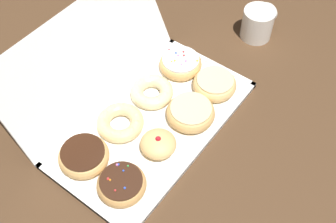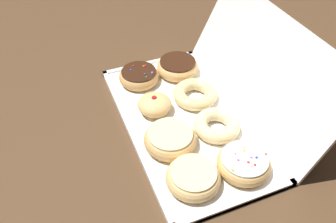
{
  "view_description": "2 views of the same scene",
  "coord_description": "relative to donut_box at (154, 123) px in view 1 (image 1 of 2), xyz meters",
  "views": [
    {
      "loc": [
        -0.46,
        -0.39,
        0.85
      ],
      "look_at": [
        0.04,
        -0.02,
        0.03
      ],
      "focal_mm": 44.73,
      "sensor_mm": 36.0,
      "label": 1
    },
    {
      "loc": [
        0.55,
        -0.26,
        0.61
      ],
      "look_at": [
        0.01,
        -0.05,
        0.06
      ],
      "focal_mm": 37.03,
      "sensor_mm": 36.0,
      "label": 2
    }
  ],
  "objects": [
    {
      "name": "ground_plane",
      "position": [
        0.0,
        0.0,
        -0.01
      ],
      "size": [
        3.0,
        3.0,
        0.0
      ],
      "primitive_type": "plane",
      "color": "#4C331E"
    },
    {
      "name": "donut_box",
      "position": [
        0.0,
        0.0,
        0.0
      ],
      "size": [
        0.52,
        0.28,
        0.01
      ],
      "color": "white",
      "rests_on": "ground"
    },
    {
      "name": "box_lid_open",
      "position": [
        0.0,
        0.2,
        0.11
      ],
      "size": [
        0.52,
        0.11,
        0.24
      ],
      "primitive_type": "cube",
      "rotation": [
        1.15,
        0.0,
        0.0
      ],
      "color": "white",
      "rests_on": "ground"
    },
    {
      "name": "sprinkle_donut_0",
      "position": [
        -0.18,
        -0.06,
        0.02
      ],
      "size": [
        0.11,
        0.11,
        0.04
      ],
      "color": "tan",
      "rests_on": "donut_box"
    },
    {
      "name": "jelly_filled_donut_1",
      "position": [
        -0.06,
        -0.06,
        0.03
      ],
      "size": [
        0.09,
        0.09,
        0.05
      ],
      "color": "#E5B770",
      "rests_on": "donut_box"
    },
    {
      "name": "glazed_ring_donut_2",
      "position": [
        0.07,
        -0.06,
        0.03
      ],
      "size": [
        0.12,
        0.12,
        0.04
      ],
      "color": "tan",
      "rests_on": "donut_box"
    },
    {
      "name": "glazed_ring_donut_3",
      "position": [
        0.18,
        -0.06,
        0.02
      ],
      "size": [
        0.11,
        0.11,
        0.04
      ],
      "color": "#E5B770",
      "rests_on": "donut_box"
    },
    {
      "name": "chocolate_frosted_donut_4",
      "position": [
        -0.18,
        0.06,
        0.03
      ],
      "size": [
        0.12,
        0.12,
        0.04
      ],
      "color": "tan",
      "rests_on": "donut_box"
    },
    {
      "name": "cruller_donut_5",
      "position": [
        -0.06,
        0.06,
        0.02
      ],
      "size": [
        0.12,
        0.12,
        0.03
      ],
      "color": "#EACC8C",
      "rests_on": "donut_box"
    },
    {
      "name": "cruller_donut_6",
      "position": [
        0.06,
        0.06,
        0.02
      ],
      "size": [
        0.11,
        0.11,
        0.04
      ],
      "color": "beige",
      "rests_on": "donut_box"
    },
    {
      "name": "sprinkle_donut_7",
      "position": [
        0.19,
        0.05,
        0.02
      ],
      "size": [
        0.12,
        0.12,
        0.04
      ],
      "color": "tan",
      "rests_on": "donut_box"
    },
    {
      "name": "coffee_mug",
      "position": [
        0.44,
        -0.04,
        0.04
      ],
      "size": [
        0.11,
        0.09,
        0.09
      ],
      "color": "white",
      "rests_on": "ground"
    }
  ]
}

